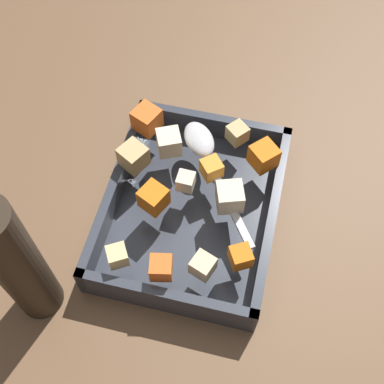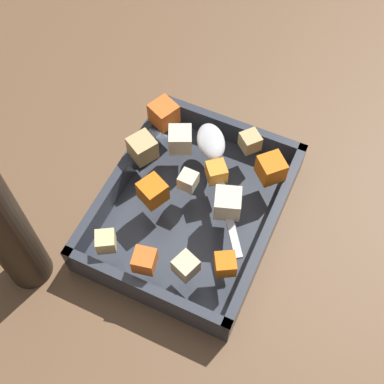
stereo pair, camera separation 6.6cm
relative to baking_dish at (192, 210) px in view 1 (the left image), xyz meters
The scene contains 17 objects.
ground_plane 0.02m from the baking_dish, 27.26° to the left, with size 4.00×4.00×0.00m, color brown.
baking_dish is the anchor object (origin of this frame).
carrot_chunk_corner_sw 0.14m from the baking_dish, 137.57° to the right, with size 0.03×0.03×0.03m, color orange.
carrot_chunk_corner_ne 0.07m from the baking_dish, 157.14° to the left, with size 0.02×0.02×0.02m, color orange.
carrot_chunk_under_handle 0.12m from the baking_dish, 46.06° to the left, with size 0.02×0.02×0.02m, color orange.
carrot_chunk_rim_edge 0.12m from the baking_dish, 132.25° to the left, with size 0.03×0.03×0.03m, color orange.
carrot_chunk_far_left 0.12m from the baking_dish, ahead, with size 0.03×0.03×0.03m, color orange.
carrot_chunk_near_left 0.07m from the baking_dish, 62.63° to the right, with size 0.03×0.03×0.03m, color orange.
potato_chunk_back_center 0.14m from the baking_dish, 31.23° to the right, with size 0.02×0.02×0.02m, color #E0CC89.
potato_chunk_mid_left 0.12m from the baking_dish, 159.65° to the left, with size 0.02×0.02×0.02m, color tan.
potato_chunk_near_right 0.07m from the baking_dish, 90.60° to the left, with size 0.03×0.03×0.03m, color beige.
potato_chunk_center 0.11m from the baking_dish, 109.75° to the right, with size 0.03×0.03×0.03m, color tan.
potato_chunk_corner_se 0.12m from the baking_dish, 20.69° to the left, with size 0.03×0.03×0.03m, color beige.
potato_chunk_near_spoon 0.10m from the baking_dish, 143.87° to the right, with size 0.03×0.03×0.03m, color beige.
parsnip_chunk_heap_top 0.05m from the baking_dish, 138.71° to the right, with size 0.02×0.02×0.02m, color beige.
serving_spoon 0.09m from the baking_dish, behind, with size 0.18×0.14×0.02m.
pepper_mill 0.25m from the baking_dish, 44.34° to the right, with size 0.05×0.05×0.25m.
Camera 1 is at (0.31, 0.07, 0.63)m, focal length 47.83 mm.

